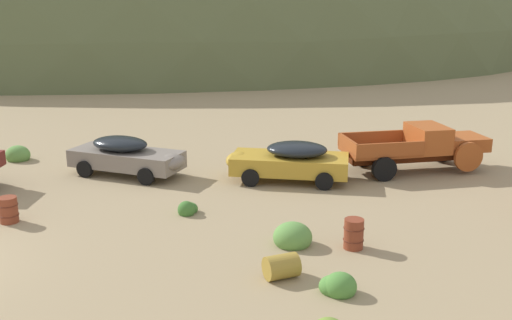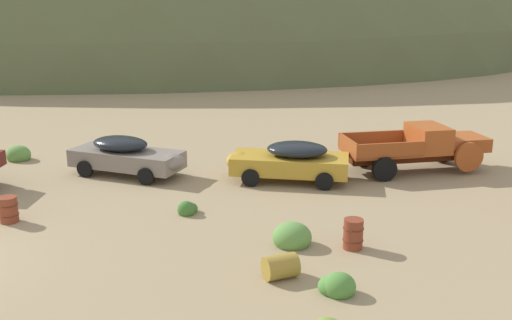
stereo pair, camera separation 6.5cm
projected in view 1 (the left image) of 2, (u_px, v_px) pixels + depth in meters
hill_center at (70, 52)px, 76.06m from camera, size 115.80×68.82×55.24m
hill_far_left at (427, 41)px, 95.05m from camera, size 80.56×68.51×42.20m
car_primer_gray at (129, 156)px, 23.56m from camera, size 5.04×3.02×1.57m
car_mustard at (286, 160)px, 22.88m from camera, size 4.90×2.41×1.57m
truck_oxide_orange at (424, 146)px, 24.24m from camera, size 6.21×3.55×1.89m
oil_drum_foreground at (8, 210)px, 18.72m from camera, size 0.62×0.62×0.84m
oil_drum_by_truck at (354, 234)px, 16.78m from camera, size 0.60×0.60×0.88m
oil_drum_tipped at (282, 266)px, 15.03m from camera, size 1.04×0.94×0.63m
bush_front_right at (292, 237)px, 17.10m from camera, size 1.14×1.05×0.89m
bush_back_edge at (115, 150)px, 26.56m from camera, size 1.18×0.89×1.03m
bush_near_barrel at (338, 286)px, 14.30m from camera, size 0.92×0.77×0.70m
bush_front_left at (188, 209)px, 19.55m from camera, size 0.63×0.75×0.60m
bush_lone_scrub at (18, 155)px, 25.93m from camera, size 1.07×0.96×0.85m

